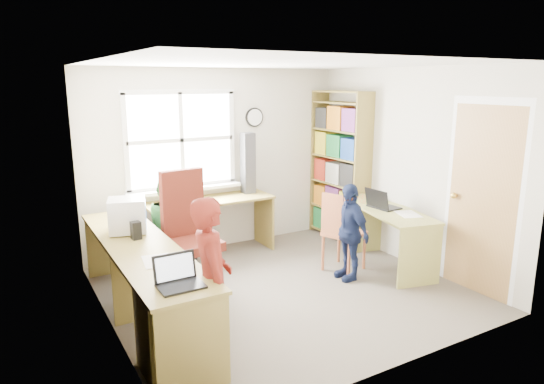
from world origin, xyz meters
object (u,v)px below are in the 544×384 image
at_px(laptop_left, 178,278).
at_px(potted_plant, 183,192).
at_px(right_desk, 392,227).
at_px(laptop_right, 381,204).
at_px(crt_monitor, 127,215).
at_px(cd_tower, 248,163).
at_px(wooden_chair, 341,230).
at_px(person_green, 170,227).
at_px(person_red, 212,281).
at_px(l_desk, 175,285).
at_px(person_navy, 349,232).
at_px(swivel_chair, 190,241).
at_px(bookshelf, 339,170).

relative_size(laptop_left, potted_plant, 1.18).
xyz_separation_m(laptop_left, potted_plant, (0.90, 2.37, 0.09)).
bearing_deg(right_desk, potted_plant, 157.29).
bearing_deg(laptop_right, crt_monitor, 77.76).
bearing_deg(cd_tower, laptop_right, -53.77).
bearing_deg(wooden_chair, person_green, 132.90).
distance_m(cd_tower, person_red, 2.88).
bearing_deg(person_red, l_desk, 22.92).
relative_size(l_desk, wooden_chair, 3.06).
xyz_separation_m(wooden_chair, person_red, (-2.07, -0.99, 0.16)).
relative_size(crt_monitor, potted_plant, 1.51).
bearing_deg(person_red, wooden_chair, -51.49).
bearing_deg(laptop_right, cd_tower, 34.17).
relative_size(potted_plant, person_navy, 0.25).
bearing_deg(laptop_right, swivel_chair, 75.98).
relative_size(wooden_chair, crt_monitor, 2.27).
xyz_separation_m(swivel_chair, cd_tower, (1.22, 0.99, 0.59)).
xyz_separation_m(l_desk, potted_plant, (0.70, 1.70, 0.43)).
xyz_separation_m(right_desk, potted_plant, (-2.09, 1.51, 0.38)).
bearing_deg(person_green, cd_tower, -74.51).
relative_size(swivel_chair, potted_plant, 4.67).
bearing_deg(laptop_left, l_desk, 73.16).
relative_size(l_desk, bookshelf, 1.40).
height_order(right_desk, person_green, person_green).
height_order(wooden_chair, person_navy, person_navy).
height_order(swivel_chair, cd_tower, cd_tower).
xyz_separation_m(potted_plant, person_green, (-0.32, -0.41, -0.30)).
bearing_deg(swivel_chair, person_red, -109.57).
height_order(person_green, person_navy, person_green).
xyz_separation_m(laptop_left, cd_tower, (1.85, 2.45, 0.36)).
bearing_deg(right_desk, person_navy, -167.36).
relative_size(bookshelf, wooden_chair, 2.18).
distance_m(right_desk, bookshelf, 1.37).
distance_m(laptop_left, potted_plant, 2.53).
distance_m(swivel_chair, person_green, 0.50).
bearing_deg(crt_monitor, potted_plant, 60.20).
height_order(laptop_right, cd_tower, cd_tower).
relative_size(laptop_right, person_red, 0.28).
height_order(l_desk, crt_monitor, crt_monitor).
distance_m(cd_tower, person_navy, 1.76).
distance_m(wooden_chair, crt_monitor, 2.44).
height_order(laptop_left, person_navy, person_navy).
height_order(l_desk, laptop_left, laptop_left).
bearing_deg(bookshelf, person_red, -144.15).
xyz_separation_m(l_desk, person_green, (0.39, 1.29, 0.13)).
bearing_deg(l_desk, crt_monitor, 103.24).
relative_size(swivel_chair, person_red, 0.95).
bearing_deg(wooden_chair, cd_tower, 89.77).
height_order(wooden_chair, cd_tower, cd_tower).
bearing_deg(right_desk, person_red, -150.54).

